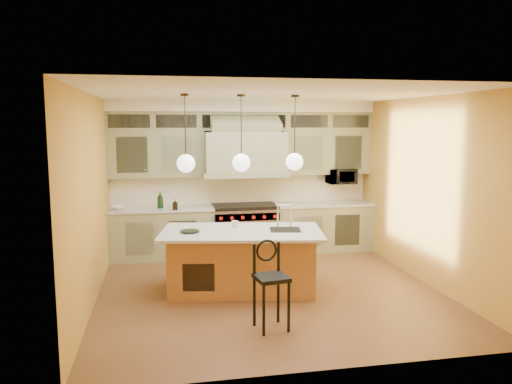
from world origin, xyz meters
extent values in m
plane|color=brown|center=(0.00, 0.00, 0.00)|extent=(5.00, 5.00, 0.00)
plane|color=white|center=(0.00, 0.00, 2.90)|extent=(5.00, 5.00, 0.00)
plane|color=gold|center=(0.00, 2.50, 1.45)|extent=(5.00, 0.00, 5.00)
plane|color=gold|center=(0.00, -2.50, 1.45)|extent=(5.00, 0.00, 5.00)
plane|color=gold|center=(-2.50, 0.00, 1.45)|extent=(0.00, 5.00, 5.00)
plane|color=gold|center=(2.50, 0.00, 1.45)|extent=(0.00, 5.00, 5.00)
cube|color=#959871|center=(-1.55, 2.17, 0.45)|extent=(1.90, 0.65, 0.90)
cube|color=#959871|center=(1.55, 2.17, 0.45)|extent=(1.90, 0.65, 0.90)
cube|color=silver|center=(-1.55, 2.17, 0.92)|extent=(1.90, 0.68, 0.04)
cube|color=silver|center=(1.55, 2.17, 0.92)|extent=(1.90, 0.68, 0.04)
cube|color=white|center=(0.00, 2.48, 1.22)|extent=(5.00, 0.04, 0.56)
cube|color=#959871|center=(-1.62, 2.33, 1.93)|extent=(1.75, 0.35, 0.85)
cube|color=#959871|center=(1.62, 2.33, 1.93)|extent=(1.75, 0.35, 0.85)
cube|color=#959871|center=(0.00, 2.15, 1.95)|extent=(1.50, 0.70, 0.75)
cube|color=gray|center=(0.00, 2.15, 1.55)|extent=(1.60, 0.76, 0.10)
cube|color=#333833|center=(0.00, 2.33, 2.53)|extent=(5.00, 0.35, 0.35)
cube|color=white|center=(0.00, 2.31, 2.80)|extent=(5.00, 0.47, 0.20)
cube|color=silver|center=(0.00, 2.15, 0.45)|extent=(1.20, 0.70, 0.90)
cube|color=black|center=(0.00, 2.15, 0.93)|extent=(1.20, 0.70, 0.06)
cube|color=silver|center=(0.00, 1.83, 0.78)|extent=(1.20, 0.06, 0.14)
cube|color=#AB733C|center=(-0.39, 0.10, 0.44)|extent=(2.23, 1.34, 0.88)
cube|color=silver|center=(-0.40, 0.05, 0.90)|extent=(2.52, 1.62, 0.04)
cube|color=black|center=(0.25, -0.01, 0.90)|extent=(0.51, 0.47, 0.05)
cylinder|color=black|center=(-0.40, -1.57, 0.31)|extent=(0.04, 0.04, 0.62)
cylinder|color=black|center=(-0.09, -1.52, 0.31)|extent=(0.04, 0.04, 0.62)
cylinder|color=black|center=(-0.46, -1.25, 0.31)|extent=(0.04, 0.04, 0.62)
cylinder|color=black|center=(-0.14, -1.20, 0.31)|extent=(0.04, 0.04, 0.62)
cube|color=black|center=(-0.27, -1.38, 0.64)|extent=(0.43, 0.43, 0.05)
torus|color=black|center=(-0.30, -1.23, 0.94)|extent=(0.28, 0.08, 0.27)
imported|color=black|center=(1.95, 2.25, 1.45)|extent=(0.54, 0.37, 0.30)
imported|color=black|center=(-1.57, 2.15, 1.09)|extent=(0.12, 0.12, 0.31)
imported|color=black|center=(-1.31, 1.92, 1.04)|extent=(0.10, 0.10, 0.20)
imported|color=white|center=(-2.30, 2.15, 0.97)|extent=(0.31, 0.31, 0.07)
imported|color=silver|center=(-0.46, 0.29, 0.97)|extent=(0.12, 0.12, 0.10)
cylinder|color=#2D2319|center=(-1.19, 0.10, 2.88)|extent=(0.12, 0.12, 0.03)
cylinder|color=#2D2319|center=(-1.19, 0.10, 2.44)|extent=(0.02, 0.02, 0.93)
sphere|color=white|center=(-1.19, 0.10, 1.92)|extent=(0.26, 0.26, 0.26)
cylinder|color=#2D2319|center=(-0.39, 0.10, 2.88)|extent=(0.12, 0.12, 0.03)
cylinder|color=#2D2319|center=(-0.39, 0.10, 2.44)|extent=(0.02, 0.02, 0.93)
sphere|color=white|center=(-0.39, 0.10, 1.92)|extent=(0.26, 0.26, 0.26)
cylinder|color=#2D2319|center=(0.41, 0.10, 2.88)|extent=(0.12, 0.12, 0.03)
cylinder|color=#2D2319|center=(0.41, 0.10, 2.44)|extent=(0.02, 0.02, 0.93)
sphere|color=white|center=(0.41, 0.10, 1.92)|extent=(0.26, 0.26, 0.26)
camera|label=1|loc=(-1.55, -7.05, 2.49)|focal=35.00mm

